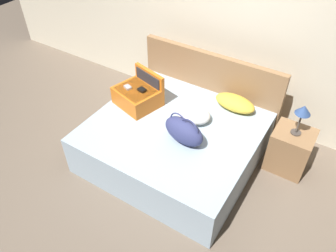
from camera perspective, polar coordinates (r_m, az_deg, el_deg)
name	(u,v)px	position (r m, az deg, el deg)	size (l,w,h in m)	color
ground_plane	(155,179)	(3.84, -2.20, -9.15)	(12.00, 12.00, 0.00)	#6B5B4C
back_wall	(228,20)	(4.24, 10.44, 17.70)	(8.00, 0.10, 2.60)	beige
bed	(174,142)	(3.88, 1.00, -2.88)	(1.84, 1.69, 0.51)	#99ADBC
headboard	(209,89)	(4.33, 7.19, 6.49)	(1.88, 0.08, 1.01)	olive
hard_case_large	(138,95)	(3.97, -5.26, 5.45)	(0.59, 0.55, 0.39)	#D16619
duffel_bag	(184,131)	(3.44, 2.76, -0.85)	(0.52, 0.32, 0.33)	navy
pillow_near_headboard	(194,114)	(3.75, 4.52, 2.05)	(0.39, 0.32, 0.17)	white
pillow_center_head	(235,103)	(3.98, 11.58, 3.95)	(0.50, 0.26, 0.16)	gold
nightstand	(290,150)	(4.02, 20.43, -3.93)	(0.44, 0.40, 0.53)	olive
table_lamp	(303,112)	(3.67, 22.47, 2.31)	(0.16, 0.16, 0.38)	#3F3833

